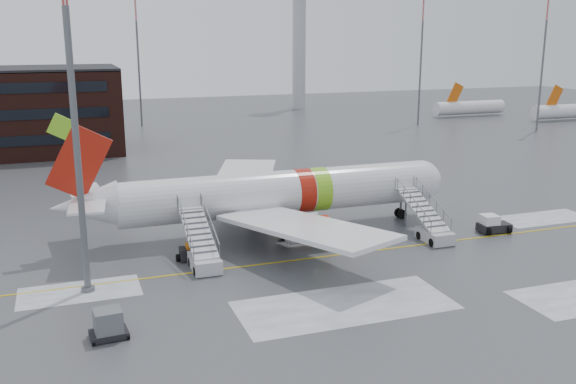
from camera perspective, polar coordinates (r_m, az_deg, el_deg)
name	(u,v)px	position (r m, az deg, el deg)	size (l,w,h in m)	color
ground	(361,248)	(52.82, 6.52, -4.94)	(260.00, 260.00, 0.00)	#494C4F
airliner	(270,194)	(55.69, -1.61, -0.19)	(35.03, 32.97, 11.18)	white
airstair_fwd	(431,227)	(55.60, 12.56, -3.07)	(2.05, 7.70, 3.48)	#B1B3B8
airstair_aft	(202,253)	(48.48, -7.61, -5.39)	(2.05, 7.70, 3.48)	#B8BAC0
pushback_tug	(492,225)	(59.05, 17.71, -2.78)	(2.90, 2.29, 1.59)	black
uld_container	(108,325)	(38.79, -15.68, -11.30)	(2.23, 1.71, 1.73)	black
baggage_tractor	(193,253)	(50.09, -8.49, -5.40)	(2.54, 1.24, 1.31)	black
light_mast_near	(74,110)	(43.07, -18.51, 6.89)	(1.20, 1.20, 23.56)	#595B60
control_tower	(299,25)	(149.25, 1.00, 14.59)	(6.40, 6.40, 30.00)	#B2B5BA
light_mast_far_ne	(421,51)	(124.66, 11.77, 12.19)	(1.20, 1.20, 24.25)	#595B60
light_mast_far_n	(138,51)	(123.67, -13.20, 12.10)	(1.20, 1.20, 24.25)	#595B60
light_mast_far_e	(544,52)	(122.71, 21.78, 11.48)	(1.20, 1.20, 24.25)	#595B60
distant_aircraft	(500,119)	(138.94, 18.36, 6.19)	(35.00, 18.00, 8.00)	#D8590C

